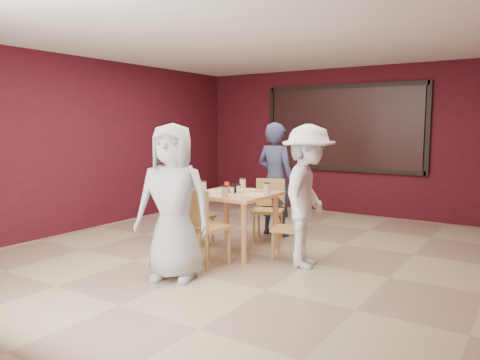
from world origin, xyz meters
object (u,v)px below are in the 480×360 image
Objects in this scene: chair_left at (194,213)px; diner_right at (308,196)px; chair_back at (269,206)px; dining_table at (234,200)px; chair_front at (202,223)px; diner_left at (171,182)px; diner_back at (275,179)px; diner_front at (173,202)px; chair_right at (293,225)px.

chair_left is 0.46× the size of diner_right.
chair_left is at bearing -135.33° from chair_back.
dining_table is 1.07× the size of chair_front.
chair_back is at bearing 44.67° from chair_left.
chair_left is 0.46× the size of diner_left.
diner_back is at bearing 90.34° from dining_table.
dining_table is 0.60× the size of diner_right.
chair_front reaches higher than dining_table.
diner_back is at bearing 70.47° from diner_front.
chair_left is (-0.82, 0.86, -0.10)m from chair_front.
chair_right is at bearing -44.14° from chair_back.
diner_front reaches higher than chair_back.
chair_front is at bearing 97.36° from diner_back.
diner_right is at bearing 29.13° from diner_front.
chair_front reaches higher than chair_back.
dining_table is at bearing 74.60° from diner_right.
chair_left is 1.00× the size of chair_right.
dining_table is 0.60× the size of diner_left.
diner_right reaches higher than chair_left.
dining_table reaches higher than chair_back.
chair_front is at bearing -85.57° from dining_table.
diner_left is at bearing 73.99° from diner_right.
chair_back is 2.20m from diner_front.
dining_table is at bearing -173.36° from chair_right.
chair_left is at bearing 72.04° from diner_left.
chair_right is 1.65m from diner_front.
chair_left and chair_right have the same top height.
chair_back is at bearing 105.96° from diner_left.
diner_right reaches higher than dining_table.
diner_back is 1.01× the size of diner_left.
chair_right is at bearing 133.95° from diner_back.
chair_right is 0.45× the size of diner_back.
chair_front is 1.31m from diner_right.
diner_left is (-0.46, 0.02, 0.42)m from chair_left.
diner_back reaches higher than diner_left.
diner_front is at bearing -59.19° from chair_left.
chair_left is (-0.76, 0.07, -0.26)m from dining_table.
chair_left is at bearing 133.68° from chair_front.
dining_table reaches higher than chair_left.
diner_back reaches higher than chair_left.
chair_front is 1.96m from diner_back.
chair_right is 0.46× the size of diner_right.
chair_back is 1.10m from chair_right.
chair_back is 0.52× the size of diner_back.
diner_front is at bearing 26.98° from diner_left.
diner_right is (1.04, 0.73, 0.32)m from chair_front.
dining_table is 0.88m from chair_back.
diner_front is 1.00× the size of diner_left.
chair_front is 0.56× the size of diner_left.
diner_left is at bearing 111.29° from diner_front.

